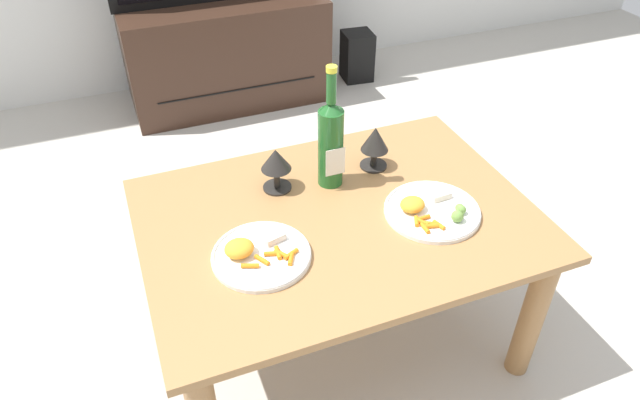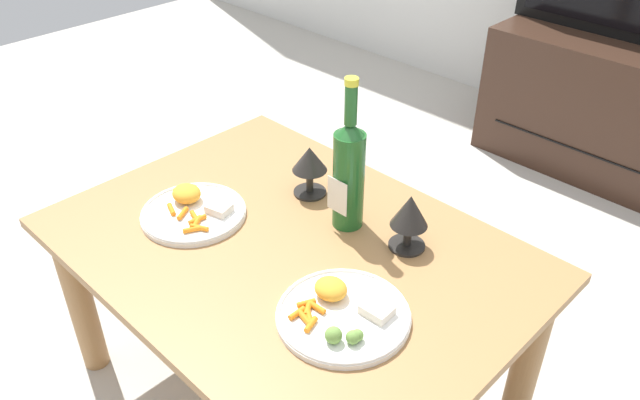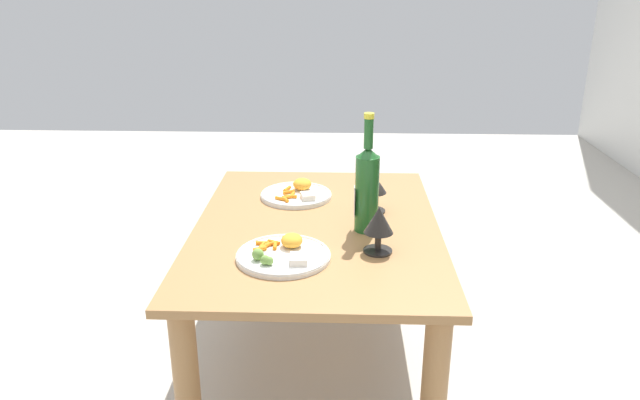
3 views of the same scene
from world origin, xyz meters
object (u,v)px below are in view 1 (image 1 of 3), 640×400
object	(u,v)px
goblet_right	(375,141)
dinner_plate_left	(259,254)
tv_stand	(225,51)
wine_bottle	(331,140)
goblet_left	(276,162)
dining_table	(338,240)
floor_speaker	(357,56)
dinner_plate_right	(431,210)

from	to	relation	value
goblet_right	dinner_plate_left	distance (m)	0.53
tv_stand	goblet_right	size ratio (longest dim) A/B	7.42
tv_stand	goblet_right	distance (m)	1.62
wine_bottle	dinner_plate_left	xyz separation A→B (m)	(-0.29, -0.24, -0.13)
wine_bottle	goblet_left	distance (m)	0.17
dining_table	wine_bottle	world-z (taller)	wine_bottle
wine_bottle	goblet_left	world-z (taller)	wine_bottle
dining_table	tv_stand	xyz separation A→B (m)	(0.09, 1.77, -0.15)
tv_stand	goblet_right	world-z (taller)	goblet_right
dining_table	goblet_left	size ratio (longest dim) A/B	8.06
dining_table	floor_speaker	size ratio (longest dim) A/B	3.90
wine_bottle	goblet_left	bearing A→B (deg)	169.49
goblet_left	dinner_plate_left	distance (m)	0.31
floor_speaker	goblet_right	distance (m)	1.74
dining_table	dinner_plate_right	bearing A→B (deg)	-19.03
goblet_left	goblet_right	distance (m)	0.32
dining_table	goblet_right	xyz separation A→B (m)	(0.20, 0.19, 0.18)
dining_table	tv_stand	bearing A→B (deg)	87.11
dining_table	dinner_plate_right	distance (m)	0.28
dining_table	dinner_plate_right	world-z (taller)	dinner_plate_right
dining_table	goblet_left	xyz separation A→B (m)	(-0.12, 0.19, 0.18)
dining_table	tv_stand	world-z (taller)	tv_stand
dinner_plate_left	tv_stand	bearing A→B (deg)	79.46
goblet_right	dinner_plate_left	bearing A→B (deg)	-149.27
goblet_right	dinner_plate_right	size ratio (longest dim) A/B	0.51
goblet_left	goblet_right	world-z (taller)	goblet_right
dining_table	floor_speaker	distance (m)	1.95
wine_bottle	dinner_plate_right	size ratio (longest dim) A/B	1.39
floor_speaker	dinner_plate_left	bearing A→B (deg)	-116.16
floor_speaker	dining_table	bearing A→B (deg)	-110.96
goblet_right	dinner_plate_right	world-z (taller)	goblet_right
goblet_left	dinner_plate_right	size ratio (longest dim) A/B	0.50
tv_stand	dinner_plate_left	size ratio (longest dim) A/B	4.02
goblet_left	wine_bottle	bearing A→B (deg)	-10.51
dinner_plate_right	dinner_plate_left	bearing A→B (deg)	179.65
wine_bottle	tv_stand	bearing A→B (deg)	88.21
dining_table	dinner_plate_left	distance (m)	0.29
goblet_right	goblet_left	bearing A→B (deg)	180.00
goblet_left	goblet_right	bearing A→B (deg)	-0.00
tv_stand	goblet_right	bearing A→B (deg)	-86.09
floor_speaker	dinner_plate_left	size ratio (longest dim) A/B	1.09
goblet_left	dinner_plate_right	xyz separation A→B (m)	(0.37, -0.27, -0.08)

